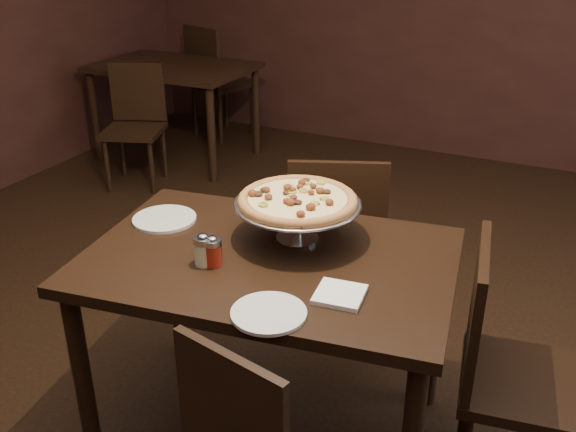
% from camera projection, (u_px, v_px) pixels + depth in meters
% --- Properties ---
extents(room, '(6.04, 7.04, 2.84)m').
position_uv_depth(room, '(308.00, 80.00, 2.04)').
color(room, black).
rests_on(room, ground).
extents(dining_table, '(1.38, 1.02, 0.80)m').
position_uv_depth(dining_table, '(269.00, 281.00, 2.29)').
color(dining_table, black).
rests_on(dining_table, ground).
extents(background_table, '(1.25, 0.83, 0.78)m').
position_uv_depth(background_table, '(174.00, 77.00, 5.20)').
color(background_table, black).
rests_on(background_table, ground).
extents(pizza_stand, '(0.46, 0.46, 0.19)m').
position_uv_depth(pizza_stand, '(298.00, 201.00, 2.29)').
color(pizza_stand, '#B2B3B9').
rests_on(pizza_stand, dining_table).
extents(parmesan_shaker, '(0.07, 0.07, 0.12)m').
position_uv_depth(parmesan_shaker, '(203.00, 250.00, 2.16)').
color(parmesan_shaker, beige).
rests_on(parmesan_shaker, dining_table).
extents(pepper_flake_shaker, '(0.06, 0.06, 0.11)m').
position_uv_depth(pepper_flake_shaker, '(213.00, 252.00, 2.16)').
color(pepper_flake_shaker, maroon).
rests_on(pepper_flake_shaker, dining_table).
extents(packet_caddy, '(0.08, 0.08, 0.06)m').
position_uv_depth(packet_caddy, '(210.00, 250.00, 2.22)').
color(packet_caddy, black).
rests_on(packet_caddy, dining_table).
extents(napkin_stack, '(0.16, 0.16, 0.02)m').
position_uv_depth(napkin_stack, '(340.00, 295.00, 2.00)').
color(napkin_stack, white).
rests_on(napkin_stack, dining_table).
extents(plate_left, '(0.25, 0.25, 0.01)m').
position_uv_depth(plate_left, '(164.00, 219.00, 2.49)').
color(plate_left, silver).
rests_on(plate_left, dining_table).
extents(plate_near, '(0.23, 0.23, 0.01)m').
position_uv_depth(plate_near, '(269.00, 313.00, 1.91)').
color(plate_near, silver).
rests_on(plate_near, dining_table).
extents(serving_spatula, '(0.14, 0.14, 0.02)m').
position_uv_depth(serving_spatula, '(315.00, 225.00, 2.12)').
color(serving_spatula, '#B2B3B9').
rests_on(serving_spatula, pizza_stand).
extents(chair_far, '(0.57, 0.57, 0.93)m').
position_uv_depth(chair_far, '(336.00, 238.00, 3.00)').
color(chair_far, black).
rests_on(chair_far, ground).
extents(chair_side, '(0.49, 0.49, 0.93)m').
position_uv_depth(chair_side, '(507.00, 365.00, 2.15)').
color(chair_side, black).
rests_on(chair_side, ground).
extents(bg_chair_far, '(0.60, 0.60, 1.00)m').
position_uv_depth(bg_chair_far, '(215.00, 78.00, 5.74)').
color(bg_chair_far, black).
rests_on(bg_chair_far, ground).
extents(bg_chair_near, '(0.53, 0.53, 0.89)m').
position_uv_depth(bg_chair_near, '(136.00, 120.00, 4.78)').
color(bg_chair_near, black).
rests_on(bg_chair_near, ground).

